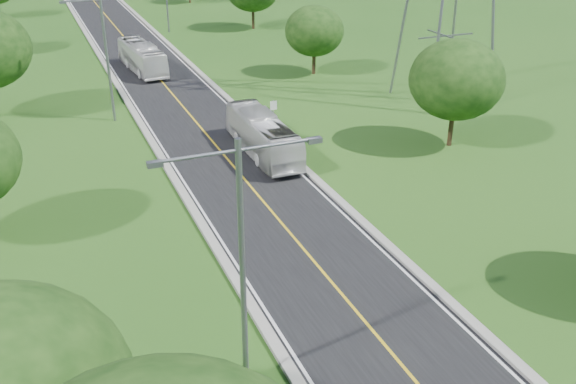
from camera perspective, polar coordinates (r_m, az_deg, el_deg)
name	(u,v)px	position (r m, az deg, el deg)	size (l,w,h in m)	color
ground	(151,69)	(69.60, -12.06, 10.61)	(260.00, 260.00, 0.00)	#204C15
road	(140,56)	(75.33, -12.99, 11.66)	(8.00, 150.00, 0.06)	black
curb_left	(102,59)	(74.77, -16.24, 11.27)	(0.50, 150.00, 0.22)	gray
curb_right	(178,52)	(76.10, -9.79, 12.14)	(0.50, 150.00, 0.22)	gray
speed_limit_sign	(274,110)	(50.03, -1.30, 7.27)	(0.55, 0.09, 2.40)	slate
streetlight_near_left	(242,248)	(22.36, -4.13, -5.00)	(5.90, 0.25, 10.00)	slate
streetlight_mid_left	(106,48)	(52.93, -15.87, 12.23)	(5.90, 0.25, 10.00)	slate
tree_rb	(457,80)	(47.42, 14.75, 9.64)	(6.72, 6.72, 7.82)	black
tree_rc	(314,31)	(65.53, 2.36, 14.12)	(5.88, 5.88, 6.84)	black
bus_outbound	(263,135)	(45.23, -2.25, 5.06)	(2.37, 10.14, 2.82)	silver
bus_inbound	(142,57)	(68.57, -12.85, 11.61)	(2.42, 10.36, 2.89)	silver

